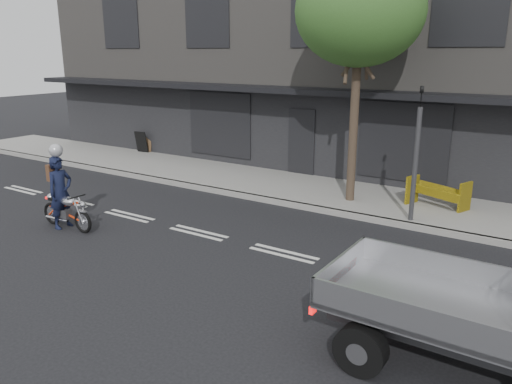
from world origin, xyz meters
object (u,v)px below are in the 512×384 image
object	(u,v)px
street_tree	(360,12)
rider	(61,192)
traffic_light_pole	(416,162)
motorcycle	(66,210)
construction_barrier	(436,194)
sandwich_board	(141,142)

from	to	relation	value
street_tree	rider	size ratio (longest dim) A/B	3.70
traffic_light_pole	rider	bearing A→B (deg)	-146.47
motorcycle	rider	size ratio (longest dim) A/B	0.98
construction_barrier	street_tree	bearing A→B (deg)	-170.33
rider	construction_barrier	size ratio (longest dim) A/B	1.22
street_tree	construction_barrier	xyz separation A→B (m)	(2.29, 0.39, -4.71)
motorcycle	sandwich_board	size ratio (longest dim) A/B	2.00
motorcycle	traffic_light_pole	bearing A→B (deg)	34.04
motorcycle	rider	bearing A→B (deg)	179.96
traffic_light_pole	sandwich_board	xyz separation A→B (m)	(-12.15, 2.65, -1.06)
motorcycle	rider	xyz separation A→B (m)	(-0.15, -0.00, 0.44)
construction_barrier	traffic_light_pole	bearing A→B (deg)	-103.31
sandwich_board	traffic_light_pole	bearing A→B (deg)	-17.61
traffic_light_pole	rider	xyz separation A→B (m)	(-7.33, -4.86, -0.74)
street_tree	sandwich_board	distance (m)	11.32
motorcycle	sandwich_board	bearing A→B (deg)	123.47
rider	street_tree	bearing A→B (deg)	-43.08
street_tree	sandwich_board	bearing A→B (deg)	169.95
street_tree	construction_barrier	world-z (taller)	street_tree
traffic_light_pole	rider	size ratio (longest dim) A/B	1.92
rider	traffic_light_pole	bearing A→B (deg)	-56.51
motorcycle	sandwich_board	distance (m)	9.01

